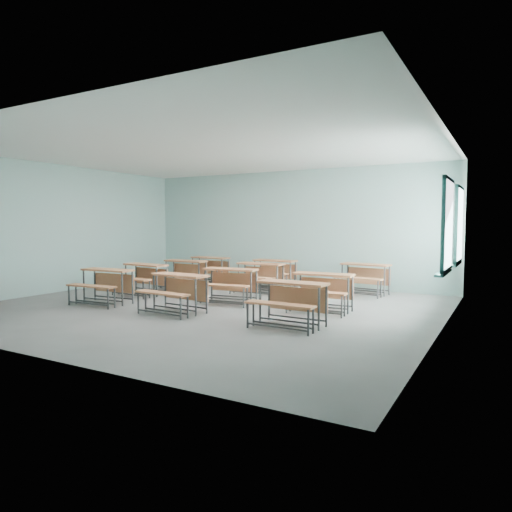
{
  "coord_description": "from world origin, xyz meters",
  "views": [
    {
      "loc": [
        5.42,
        -7.66,
        1.71
      ],
      "look_at": [
        0.48,
        1.2,
        1.0
      ],
      "focal_mm": 32.0,
      "sensor_mm": 36.0,
      "label": 1
    }
  ],
  "objects_px": {
    "desk_unit_r0c1": "(176,287)",
    "desk_unit_r2c1": "(258,273)",
    "desk_unit_r3c2": "(364,274)",
    "desk_unit_r3c1": "(273,269)",
    "desk_unit_r3c0": "(208,265)",
    "desk_unit_r0c2": "(290,297)",
    "desk_unit_r1c1": "(229,280)",
    "desk_unit_r2c0": "(183,270)",
    "desk_unit_r1c0": "(142,274)",
    "desk_unit_r1c2": "(321,286)",
    "desk_unit_r0c0": "(104,281)"
  },
  "relations": [
    {
      "from": "desk_unit_r0c1",
      "to": "desk_unit_r2c1",
      "type": "relative_size",
      "value": 1.05
    },
    {
      "from": "desk_unit_r3c2",
      "to": "desk_unit_r2c1",
      "type": "bearing_deg",
      "value": -147.97
    },
    {
      "from": "desk_unit_r3c1",
      "to": "desk_unit_r3c0",
      "type": "bearing_deg",
      "value": -179.69
    },
    {
      "from": "desk_unit_r0c2",
      "to": "desk_unit_r3c0",
      "type": "distance_m",
      "value": 6.11
    },
    {
      "from": "desk_unit_r1c1",
      "to": "desk_unit_r2c0",
      "type": "height_order",
      "value": "same"
    },
    {
      "from": "desk_unit_r0c2",
      "to": "desk_unit_r3c1",
      "type": "height_order",
      "value": "same"
    },
    {
      "from": "desk_unit_r2c0",
      "to": "desk_unit_r3c2",
      "type": "distance_m",
      "value": 4.69
    },
    {
      "from": "desk_unit_r2c1",
      "to": "desk_unit_r3c1",
      "type": "height_order",
      "value": "same"
    },
    {
      "from": "desk_unit_r0c2",
      "to": "desk_unit_r2c1",
      "type": "bearing_deg",
      "value": 128.47
    },
    {
      "from": "desk_unit_r1c0",
      "to": "desk_unit_r3c2",
      "type": "xyz_separation_m",
      "value": [
        4.65,
        2.69,
        0.0
      ]
    },
    {
      "from": "desk_unit_r3c0",
      "to": "desk_unit_r3c2",
      "type": "distance_m",
      "value": 4.63
    },
    {
      "from": "desk_unit_r0c1",
      "to": "desk_unit_r1c0",
      "type": "height_order",
      "value": "same"
    },
    {
      "from": "desk_unit_r3c1",
      "to": "desk_unit_r1c0",
      "type": "bearing_deg",
      "value": -127.96
    },
    {
      "from": "desk_unit_r2c1",
      "to": "desk_unit_r3c0",
      "type": "height_order",
      "value": "same"
    },
    {
      "from": "desk_unit_r1c2",
      "to": "desk_unit_r2c1",
      "type": "xyz_separation_m",
      "value": [
        -2.23,
        1.48,
        0.0
      ]
    },
    {
      "from": "desk_unit_r2c0",
      "to": "desk_unit_r3c2",
      "type": "bearing_deg",
      "value": 15.77
    },
    {
      "from": "desk_unit_r0c2",
      "to": "desk_unit_r1c2",
      "type": "distance_m",
      "value": 1.5
    },
    {
      "from": "desk_unit_r3c1",
      "to": "desk_unit_r0c2",
      "type": "bearing_deg",
      "value": -58.52
    },
    {
      "from": "desk_unit_r1c1",
      "to": "desk_unit_r3c1",
      "type": "xyz_separation_m",
      "value": [
        -0.26,
        2.63,
        0.0
      ]
    },
    {
      "from": "desk_unit_r3c0",
      "to": "desk_unit_r3c2",
      "type": "xyz_separation_m",
      "value": [
        4.63,
        -0.03,
        0.0
      ]
    },
    {
      "from": "desk_unit_r1c1",
      "to": "desk_unit_r2c1",
      "type": "bearing_deg",
      "value": 86.14
    },
    {
      "from": "desk_unit_r1c0",
      "to": "desk_unit_r2c0",
      "type": "xyz_separation_m",
      "value": [
        0.15,
        1.39,
        0.0
      ]
    },
    {
      "from": "desk_unit_r0c2",
      "to": "desk_unit_r1c2",
      "type": "bearing_deg",
      "value": 92.06
    },
    {
      "from": "desk_unit_r0c0",
      "to": "desk_unit_r0c1",
      "type": "xyz_separation_m",
      "value": [
        1.98,
        -0.04,
        0.0
      ]
    },
    {
      "from": "desk_unit_r2c1",
      "to": "desk_unit_r3c1",
      "type": "relative_size",
      "value": 0.99
    },
    {
      "from": "desk_unit_r1c0",
      "to": "desk_unit_r2c0",
      "type": "distance_m",
      "value": 1.4
    },
    {
      "from": "desk_unit_r2c1",
      "to": "desk_unit_r1c2",
      "type": "bearing_deg",
      "value": -33.56
    },
    {
      "from": "desk_unit_r3c0",
      "to": "desk_unit_r0c0",
      "type": "bearing_deg",
      "value": -84.35
    },
    {
      "from": "desk_unit_r2c1",
      "to": "desk_unit_r1c1",
      "type": "bearing_deg",
      "value": -85.76
    },
    {
      "from": "desk_unit_r1c2",
      "to": "desk_unit_r0c1",
      "type": "bearing_deg",
      "value": -150.16
    },
    {
      "from": "desk_unit_r1c2",
      "to": "desk_unit_r3c0",
      "type": "relative_size",
      "value": 0.99
    },
    {
      "from": "desk_unit_r0c1",
      "to": "desk_unit_r1c1",
      "type": "relative_size",
      "value": 0.97
    },
    {
      "from": "desk_unit_r1c1",
      "to": "desk_unit_r0c2",
      "type": "bearing_deg",
      "value": -42.01
    },
    {
      "from": "desk_unit_r2c0",
      "to": "desk_unit_r0c1",
      "type": "bearing_deg",
      "value": -54.48
    },
    {
      "from": "desk_unit_r1c0",
      "to": "desk_unit_r3c1",
      "type": "relative_size",
      "value": 1.05
    },
    {
      "from": "desk_unit_r2c0",
      "to": "desk_unit_r2c1",
      "type": "bearing_deg",
      "value": 5.22
    },
    {
      "from": "desk_unit_r0c1",
      "to": "desk_unit_r2c1",
      "type": "height_order",
      "value": "same"
    },
    {
      "from": "desk_unit_r2c0",
      "to": "desk_unit_r0c0",
      "type": "bearing_deg",
      "value": -89.87
    },
    {
      "from": "desk_unit_r0c0",
      "to": "desk_unit_r3c2",
      "type": "xyz_separation_m",
      "value": [
        4.48,
        4.03,
        0.0
      ]
    },
    {
      "from": "desk_unit_r3c0",
      "to": "desk_unit_r3c1",
      "type": "xyz_separation_m",
      "value": [
        2.16,
        -0.03,
        0.0
      ]
    },
    {
      "from": "desk_unit_r0c2",
      "to": "desk_unit_r1c1",
      "type": "xyz_separation_m",
      "value": [
        -2.13,
        1.44,
        0.0
      ]
    },
    {
      "from": "desk_unit_r0c1",
      "to": "desk_unit_r3c0",
      "type": "relative_size",
      "value": 1.01
    },
    {
      "from": "desk_unit_r0c0",
      "to": "desk_unit_r0c2",
      "type": "distance_m",
      "value": 4.39
    },
    {
      "from": "desk_unit_r0c0",
      "to": "desk_unit_r0c2",
      "type": "height_order",
      "value": "same"
    },
    {
      "from": "desk_unit_r3c0",
      "to": "desk_unit_r0c1",
      "type": "bearing_deg",
      "value": -58.97
    },
    {
      "from": "desk_unit_r0c2",
      "to": "desk_unit_r2c0",
      "type": "distance_m",
      "value": 5.21
    },
    {
      "from": "desk_unit_r0c2",
      "to": "desk_unit_r1c0",
      "type": "height_order",
      "value": "same"
    },
    {
      "from": "desk_unit_r0c2",
      "to": "desk_unit_r3c0",
      "type": "xyz_separation_m",
      "value": [
        -4.54,
        4.09,
        0.0
      ]
    },
    {
      "from": "desk_unit_r0c2",
      "to": "desk_unit_r1c1",
      "type": "distance_m",
      "value": 2.57
    },
    {
      "from": "desk_unit_r0c0",
      "to": "desk_unit_r1c2",
      "type": "height_order",
      "value": "same"
    }
  ]
}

